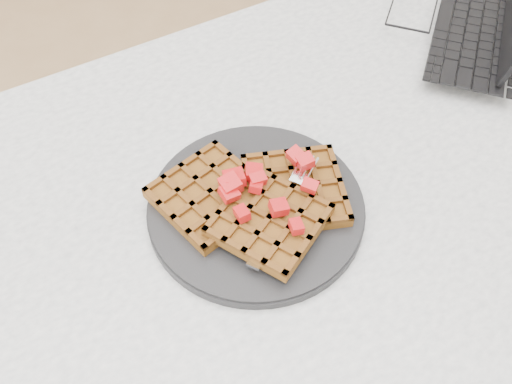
% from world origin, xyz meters
% --- Properties ---
extents(table, '(1.20, 0.80, 0.75)m').
position_xyz_m(table, '(0.00, 0.00, 0.64)').
color(table, silver).
rests_on(table, ground).
extents(plate, '(0.27, 0.27, 0.02)m').
position_xyz_m(plate, '(-0.05, 0.02, 0.76)').
color(plate, black).
rests_on(plate, table).
extents(waffles, '(0.24, 0.22, 0.03)m').
position_xyz_m(waffles, '(-0.05, 0.02, 0.78)').
color(waffles, brown).
rests_on(waffles, plate).
extents(strawberry_pile, '(0.15, 0.15, 0.02)m').
position_xyz_m(strawberry_pile, '(-0.05, 0.02, 0.80)').
color(strawberry_pile, '#A4070C').
rests_on(strawberry_pile, waffles).
extents(fork, '(0.16, 0.12, 0.02)m').
position_xyz_m(fork, '(-0.03, -0.01, 0.77)').
color(fork, silver).
rests_on(fork, plate).
extents(laptop, '(0.39, 0.38, 0.22)m').
position_xyz_m(laptop, '(0.42, 0.16, 0.79)').
color(laptop, black).
rests_on(laptop, table).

